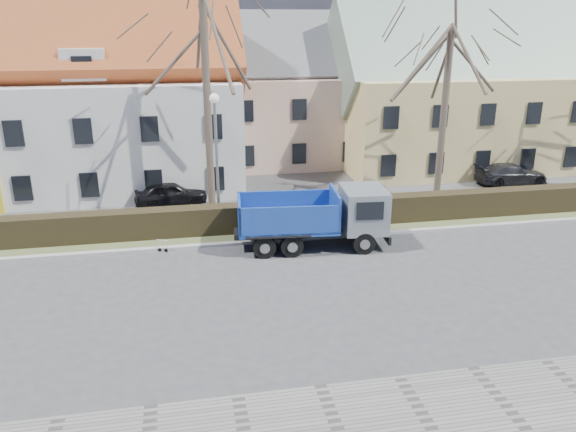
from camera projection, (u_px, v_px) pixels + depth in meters
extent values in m
plane|color=#414144|center=(281.00, 288.00, 20.68)|extent=(120.00, 120.00, 0.00)
cube|color=#A2A09C|center=(263.00, 241.00, 24.92)|extent=(80.00, 0.30, 0.12)
cube|color=#4F5A32|center=(258.00, 229.00, 26.41)|extent=(80.00, 3.00, 0.10)
cube|color=black|center=(259.00, 218.00, 26.03)|extent=(60.00, 0.90, 1.30)
imported|color=black|center=(171.00, 193.00, 29.81)|extent=(3.96, 2.01, 1.29)
imported|color=black|center=(511.00, 174.00, 33.62)|extent=(4.35, 1.89, 1.25)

